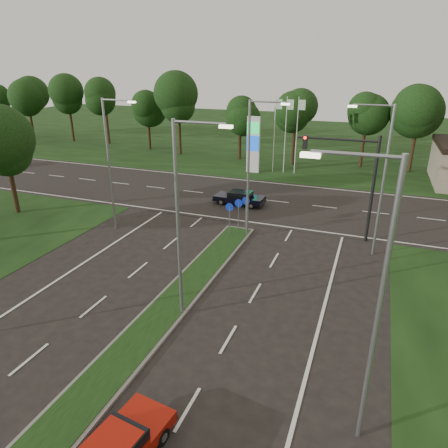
% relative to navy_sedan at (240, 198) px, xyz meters
% --- Properties ---
extents(ground, '(160.00, 160.00, 0.00)m').
position_rel_navy_sedan_xyz_m(ground, '(1.81, -22.11, -0.61)').
color(ground, black).
rests_on(ground, ground).
extents(verge_far, '(160.00, 50.00, 0.02)m').
position_rel_navy_sedan_xyz_m(verge_far, '(1.81, 32.89, -0.61)').
color(verge_far, black).
rests_on(verge_far, ground).
extents(cross_road, '(160.00, 12.00, 0.02)m').
position_rel_navy_sedan_xyz_m(cross_road, '(1.81, 1.89, -0.61)').
color(cross_road, black).
rests_on(cross_road, ground).
extents(median_kerb, '(2.00, 26.00, 0.12)m').
position_rel_navy_sedan_xyz_m(median_kerb, '(1.81, -18.11, -0.55)').
color(median_kerb, slate).
rests_on(median_kerb, ground).
extents(streetlight_median_near, '(2.53, 0.22, 9.00)m').
position_rel_navy_sedan_xyz_m(streetlight_median_near, '(2.81, -16.11, 4.47)').
color(streetlight_median_near, gray).
rests_on(streetlight_median_near, ground).
extents(streetlight_median_far, '(2.53, 0.22, 9.00)m').
position_rel_navy_sedan_xyz_m(streetlight_median_far, '(2.81, -6.11, 4.47)').
color(streetlight_median_far, gray).
rests_on(streetlight_median_far, ground).
extents(streetlight_left_far, '(2.53, 0.22, 9.00)m').
position_rel_navy_sedan_xyz_m(streetlight_left_far, '(-6.49, -8.11, 4.47)').
color(streetlight_left_far, gray).
rests_on(streetlight_left_far, ground).
extents(streetlight_right_far, '(2.53, 0.22, 9.00)m').
position_rel_navy_sedan_xyz_m(streetlight_right_far, '(10.61, -6.11, 4.47)').
color(streetlight_right_far, gray).
rests_on(streetlight_right_far, ground).
extents(streetlight_right_near, '(2.53, 0.22, 9.00)m').
position_rel_navy_sedan_xyz_m(streetlight_right_near, '(10.61, -20.11, 4.47)').
color(streetlight_right_near, gray).
rests_on(streetlight_right_near, ground).
extents(traffic_signal, '(5.10, 0.42, 7.00)m').
position_rel_navy_sedan_xyz_m(traffic_signal, '(9.00, -4.11, 4.04)').
color(traffic_signal, black).
rests_on(traffic_signal, ground).
extents(median_signs, '(1.16, 1.76, 2.38)m').
position_rel_navy_sedan_xyz_m(median_signs, '(1.81, -5.71, 1.10)').
color(median_signs, gray).
rests_on(median_signs, ground).
extents(gas_pylon, '(5.80, 1.26, 8.00)m').
position_rel_navy_sedan_xyz_m(gas_pylon, '(-1.98, 10.94, 2.58)').
color(gas_pylon, silver).
rests_on(gas_pylon, ground).
extents(tree_left_far, '(5.20, 5.20, 8.86)m').
position_rel_navy_sedan_xyz_m(tree_left_far, '(-16.09, -8.18, 5.50)').
color(tree_left_far, black).
rests_on(tree_left_far, ground).
extents(treeline_far, '(6.00, 6.00, 9.90)m').
position_rel_navy_sedan_xyz_m(treeline_far, '(1.91, 17.82, 6.22)').
color(treeline_far, black).
rests_on(treeline_far, ground).
extents(navy_sedan, '(4.19, 1.81, 1.14)m').
position_rel_navy_sedan_xyz_m(navy_sedan, '(0.00, 0.00, 0.00)').
color(navy_sedan, black).
rests_on(navy_sedan, ground).
extents(far_car_a, '(4.08, 2.94, 1.08)m').
position_rel_navy_sedan_xyz_m(far_car_a, '(-29.81, 3.33, -0.03)').
color(far_car_a, gray).
rests_on(far_car_a, ground).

